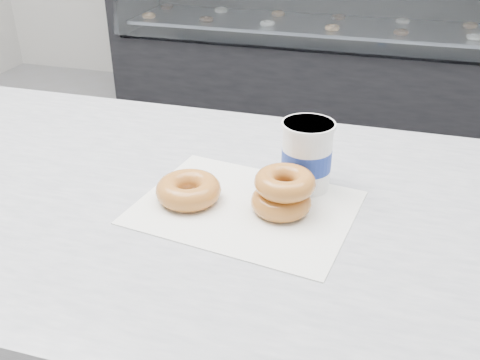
% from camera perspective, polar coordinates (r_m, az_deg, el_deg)
% --- Properties ---
extents(ground, '(5.00, 5.00, 0.00)m').
position_cam_1_polar(ground, '(1.98, -5.52, -14.41)').
color(ground, gray).
rests_on(ground, ground).
extents(counter, '(3.06, 0.76, 0.90)m').
position_cam_1_polar(counter, '(1.30, -16.55, -16.93)').
color(counter, '#333335').
rests_on(counter, ground).
extents(display_case, '(2.40, 0.74, 1.25)m').
position_cam_1_polar(display_case, '(3.60, 6.79, 14.87)').
color(display_case, black).
rests_on(display_case, ground).
extents(wax_paper, '(0.37, 0.31, 0.00)m').
position_cam_1_polar(wax_paper, '(0.87, 0.59, -2.92)').
color(wax_paper, silver).
rests_on(wax_paper, counter).
extents(donut_single, '(0.12, 0.12, 0.04)m').
position_cam_1_polar(donut_single, '(0.88, -5.51, -1.05)').
color(donut_single, '#C48236').
rests_on(donut_single, wax_paper).
extents(donut_stack, '(0.13, 0.13, 0.07)m').
position_cam_1_polar(donut_stack, '(0.84, 4.60, -1.28)').
color(donut_stack, '#C48236').
rests_on(donut_stack, wax_paper).
extents(coffee_cup, '(0.09, 0.09, 0.12)m').
position_cam_1_polar(coffee_cup, '(0.91, 7.11, 2.65)').
color(coffee_cup, white).
rests_on(coffee_cup, counter).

